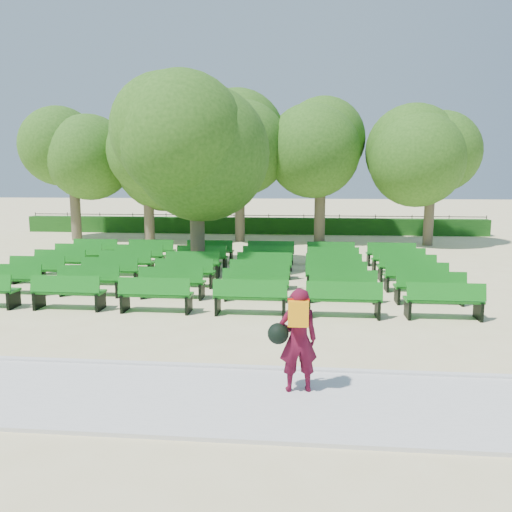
{
  "coord_description": "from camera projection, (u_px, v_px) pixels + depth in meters",
  "views": [
    {
      "loc": [
        2.98,
        -14.03,
        3.18
      ],
      "look_at": [
        1.74,
        -1.0,
        1.1
      ],
      "focal_mm": 35.0,
      "sensor_mm": 36.0,
      "label": 1
    }
  ],
  "objects": [
    {
      "name": "ground",
      "position": [
        200.0,
        287.0,
        14.57
      ],
      "size": [
        120.0,
        120.0,
        0.0
      ],
      "primitive_type": "plane",
      "color": "beige"
    },
    {
      "name": "paving",
      "position": [
        96.0,
        395.0,
        7.29
      ],
      "size": [
        30.0,
        2.2,
        0.06
      ],
      "primitive_type": "cube",
      "color": "silver",
      "rests_on": "ground"
    },
    {
      "name": "curb",
      "position": [
        124.0,
        364.0,
        8.42
      ],
      "size": [
        30.0,
        0.12,
        0.1
      ],
      "primitive_type": "cube",
      "color": "silver",
      "rests_on": "ground"
    },
    {
      "name": "hedge",
      "position": [
        251.0,
        226.0,
        28.26
      ],
      "size": [
        26.0,
        0.7,
        0.9
      ],
      "primitive_type": "cube",
      "color": "#174A13",
      "rests_on": "ground"
    },
    {
      "name": "fence",
      "position": [
        251.0,
        233.0,
        28.73
      ],
      "size": [
        26.0,
        0.1,
        1.02
      ],
      "primitive_type": null,
      "color": "black",
      "rests_on": "ground"
    },
    {
      "name": "tree_line",
      "position": [
        242.0,
        243.0,
        24.4
      ],
      "size": [
        21.8,
        6.8,
        7.04
      ],
      "primitive_type": null,
      "color": "#305E19",
      "rests_on": "ground"
    },
    {
      "name": "bench_array",
      "position": [
        226.0,
        279.0,
        15.19
      ],
      "size": [
        1.71,
        0.55,
        1.08
      ],
      "rotation": [
        0.0,
        0.0,
        -0.01
      ],
      "color": "#137117",
      "rests_on": "ground"
    },
    {
      "name": "tree_among",
      "position": [
        196.0,
        147.0,
        16.5
      ],
      "size": [
        4.4,
        4.4,
        6.18
      ],
      "color": "brown",
      "rests_on": "ground"
    },
    {
      "name": "person",
      "position": [
        297.0,
        338.0,
        7.24
      ],
      "size": [
        0.75,
        0.48,
        1.55
      ],
      "rotation": [
        0.0,
        0.0,
        3.31
      ],
      "color": "#4C0A1F",
      "rests_on": "ground"
    }
  ]
}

